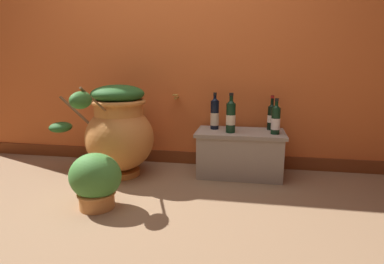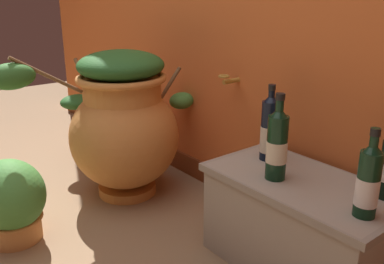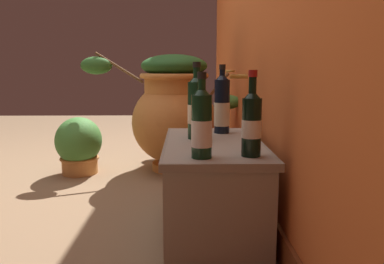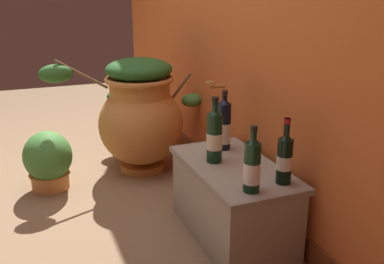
{
  "view_description": "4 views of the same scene",
  "coord_description": "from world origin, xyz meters",
  "views": [
    {
      "loc": [
        0.71,
        -1.79,
        0.95
      ],
      "look_at": [
        0.23,
        0.88,
        0.37
      ],
      "focal_mm": 28.69,
      "sensor_mm": 36.0,
      "label": 1
    },
    {
      "loc": [
        1.56,
        -0.4,
        1.1
      ],
      "look_at": [
        0.03,
        0.82,
        0.44
      ],
      "focal_mm": 39.68,
      "sensor_mm": 36.0,
      "label": 2
    },
    {
      "loc": [
        2.27,
        0.74,
        0.71
      ],
      "look_at": [
        0.21,
        0.78,
        0.37
      ],
      "focal_mm": 35.91,
      "sensor_mm": 36.0,
      "label": 3
    },
    {
      "loc": [
        2.43,
        -0.07,
        1.23
      ],
      "look_at": [
        0.24,
        0.81,
        0.45
      ],
      "focal_mm": 40.19,
      "sensor_mm": 36.0,
      "label": 4
    }
  ],
  "objects": [
    {
      "name": "stone_ledge",
      "position": [
        0.66,
        0.86,
        0.21
      ],
      "size": [
        0.76,
        0.42,
        0.4
      ],
      "color": "#9E9384",
      "rests_on": "ground_plane"
    },
    {
      "name": "wine_bottle_left",
      "position": [
        0.93,
        0.98,
        0.52
      ],
      "size": [
        0.07,
        0.07,
        0.31
      ],
      "color": "black",
      "rests_on": "stone_ledge"
    },
    {
      "name": "wine_bottle_middle",
      "position": [
        0.58,
        0.79,
        0.54
      ],
      "size": [
        0.08,
        0.08,
        0.34
      ],
      "color": "black",
      "rests_on": "stone_ledge"
    },
    {
      "name": "terracotta_urn",
      "position": [
        -0.38,
        0.66,
        0.41
      ],
      "size": [
        0.94,
        1.1,
        0.82
      ],
      "color": "#CC7F3D",
      "rests_on": "ground_plane"
    },
    {
      "name": "ground_plane",
      "position": [
        0.0,
        0.0,
        0.0
      ],
      "size": [
        7.0,
        7.0,
        0.0
      ],
      "primitive_type": "plane",
      "color": "#896B4C"
    },
    {
      "name": "wine_bottle_back",
      "position": [
        0.43,
        0.92,
        0.54
      ],
      "size": [
        0.08,
        0.08,
        0.33
      ],
      "color": "black",
      "rests_on": "stone_ledge"
    },
    {
      "name": "wine_bottle_right",
      "position": [
        0.95,
        0.8,
        0.52
      ],
      "size": [
        0.07,
        0.07,
        0.3
      ],
      "color": "black",
      "rests_on": "stone_ledge"
    },
    {
      "name": "potted_shrub",
      "position": [
        -0.28,
        0.02,
        0.2
      ],
      "size": [
        0.36,
        0.31,
        0.38
      ],
      "color": "#D68E4C",
      "rests_on": "ground_plane"
    }
  ]
}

